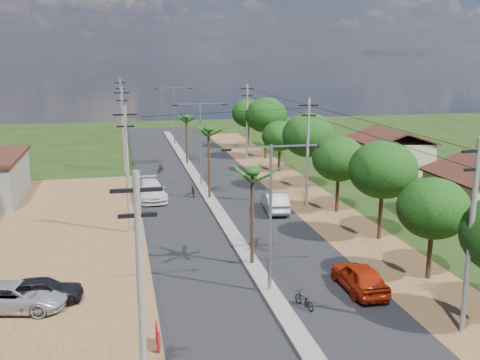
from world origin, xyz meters
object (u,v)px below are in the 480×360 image
Objects in this scene: car_silver_mid at (275,202)px; car_parked_dark at (43,291)px; moto_rider_east at (304,301)px; roadside_sign at (158,337)px; car_red_near at (360,277)px; car_white_far at (151,191)px; car_parked_silver at (17,297)px.

car_silver_mid reaches higher than car_parked_dark.
roadside_sign reaches higher than moto_rider_east.
car_parked_dark is 13.25m from moto_rider_east.
car_parked_dark is 2.59× the size of moto_rider_east.
car_parked_dark is (-16.15, -13.89, -0.11)m from car_silver_mid.
car_silver_mid reaches higher than car_red_near.
moto_rider_east is (12.81, -3.36, -0.27)m from car_parked_dark.
car_silver_mid reaches higher than roadside_sign.
car_white_far is 1.14× the size of car_parked_silver.
roadside_sign is at bearing -115.56° from car_parked_silver.
car_parked_dark reaches higher than moto_rider_east.
car_parked_dark reaches higher than roadside_sign.
moto_rider_east is (-3.33, -17.25, -0.39)m from car_silver_mid.
car_red_near is 3.84m from moto_rider_east.
car_red_near is at bearing 16.68° from roadside_sign.
car_red_near is 0.91× the size of car_parked_silver.
roadside_sign is (-10.98, -3.66, -0.27)m from car_red_near.
car_parked_dark is at bearing -31.76° from moto_rider_east.
car_white_far reaches higher than car_parked_dark.
car_red_near is at bearing -176.03° from moto_rider_east.
car_white_far is (-9.53, 5.91, 0.02)m from car_silver_mid.
car_silver_mid is (-0.23, 15.88, 0.02)m from car_red_near.
car_red_near is 2.94× the size of moto_rider_east.
car_white_far is 4.63× the size of roadside_sign.
car_parked_dark is 7.81m from roadside_sign.
car_parked_silver reaches higher than moto_rider_east.
moto_rider_east is (6.20, -23.16, -0.41)m from car_white_far.
car_white_far reaches higher than car_red_near.
car_parked_dark is at bearing -113.73° from car_white_far.
car_parked_silver is at bearing -4.69° from car_red_near.
roadside_sign is at bearing -98.01° from car_white_far.
car_parked_silver is at bearing 46.27° from car_silver_mid.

